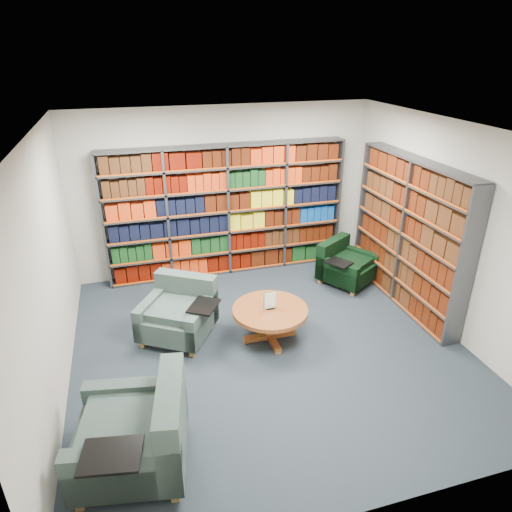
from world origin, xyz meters
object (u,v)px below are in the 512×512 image
object	(u,v)px
chair_teal_left	(180,313)
chair_teal_front	(141,436)
chair_green_right	(344,266)
coffee_table	(270,315)

from	to	relation	value
chair_teal_left	chair_teal_front	xyz separation A→B (m)	(-0.63, -2.10, 0.05)
chair_teal_left	chair_green_right	world-z (taller)	chair_teal_left
chair_teal_front	chair_green_right	bearing A→B (deg)	39.61
chair_teal_left	chair_green_right	bearing A→B (deg)	15.25
chair_green_right	coffee_table	size ratio (longest dim) A/B	1.06
chair_teal_left	chair_green_right	size ratio (longest dim) A/B	1.13
chair_teal_left	chair_teal_front	world-z (taller)	chair_teal_front
chair_teal_front	coffee_table	distance (m)	2.40
chair_teal_front	coffee_table	xyz separation A→B (m)	(1.77, 1.62, 0.01)
chair_green_right	coffee_table	bearing A→B (deg)	-143.62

